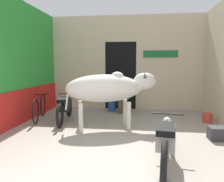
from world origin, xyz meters
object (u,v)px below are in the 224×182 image
object	(u,v)px
cow	(109,88)
bucket	(207,118)
motorcycle_near	(166,140)
motorcycle_far	(65,107)
bicycle	(40,107)
shopkeeper_seated	(123,94)
plastic_stool	(112,105)
crate	(219,134)

from	to	relation	value
cow	bucket	xyz separation A→B (m)	(2.66, 0.86, -0.89)
motorcycle_near	bucket	xyz separation A→B (m)	(1.47, 2.85, -0.29)
cow	motorcycle_far	bearing A→B (deg)	160.74
bicycle	shopkeeper_seated	bearing A→B (deg)	26.93
motorcycle_near	shopkeeper_seated	xyz separation A→B (m)	(-0.97, 3.77, 0.20)
motorcycle_far	motorcycle_near	bearing A→B (deg)	-44.27
bicycle	plastic_stool	world-z (taller)	bicycle
motorcycle_near	shopkeeper_seated	world-z (taller)	shopkeeper_seated
cow	motorcycle_far	xyz separation A→B (m)	(-1.33, 0.46, -0.60)
motorcycle_far	plastic_stool	size ratio (longest dim) A/B	4.35
bicycle	shopkeeper_seated	xyz separation A→B (m)	(2.36, 1.20, 0.26)
crate	bucket	world-z (taller)	crate
cow	plastic_stool	bearing A→B (deg)	95.04
shopkeeper_seated	crate	distance (m)	3.33
motorcycle_near	shopkeeper_seated	size ratio (longest dim) A/B	1.59
crate	bucket	size ratio (longest dim) A/B	1.69
motorcycle_far	bicycle	distance (m)	0.82
motorcycle_far	shopkeeper_seated	bearing A→B (deg)	40.29
motorcycle_near	crate	world-z (taller)	motorcycle_near
plastic_stool	motorcycle_near	bearing A→B (deg)	-71.04
cow	shopkeeper_seated	xyz separation A→B (m)	(0.22, 1.78, -0.40)
crate	bucket	xyz separation A→B (m)	(0.18, 1.47, -0.01)
shopkeeper_seated	cow	bearing A→B (deg)	-97.01
shopkeeper_seated	crate	world-z (taller)	shopkeeper_seated
cow	bicycle	size ratio (longest dim) A/B	1.46
cow	crate	bearing A→B (deg)	-13.91
bicycle	plastic_stool	size ratio (longest dim) A/B	3.82
bucket	motorcycle_far	bearing A→B (deg)	-174.35
cow	bicycle	world-z (taller)	cow
shopkeeper_seated	bucket	xyz separation A→B (m)	(2.45, -0.92, -0.49)
plastic_stool	cow	bearing A→B (deg)	-84.96
cow	crate	size ratio (longest dim) A/B	5.40
cow	crate	xyz separation A→B (m)	(2.48, -0.61, -0.88)
motorcycle_far	cow	bearing A→B (deg)	-19.26
bucket	crate	bearing A→B (deg)	-97.04
motorcycle_near	shopkeeper_seated	distance (m)	3.90
shopkeeper_seated	plastic_stool	bearing A→B (deg)	151.62
cow	plastic_stool	xyz separation A→B (m)	(-0.18, 1.99, -0.79)
shopkeeper_seated	motorcycle_near	bearing A→B (deg)	-75.50
cow	bicycle	distance (m)	2.31
bucket	plastic_stool	bearing A→B (deg)	158.33
motorcycle_far	shopkeeper_seated	world-z (taller)	shopkeeper_seated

